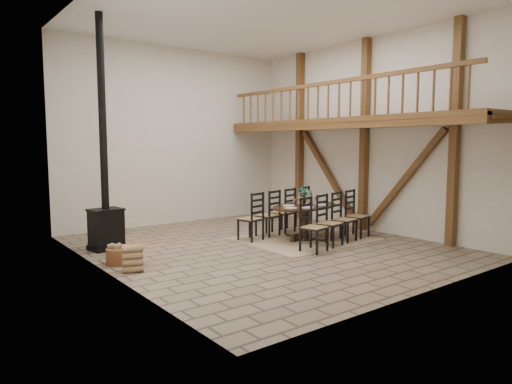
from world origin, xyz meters
TOP-DOWN VIEW (x-y plane):
  - ground at (0.00, 0.00)m, footprint 8.00×8.00m
  - room_shell at (1.19, 0.00)m, footprint 7.02×8.02m
  - rug at (1.30, 0.03)m, footprint 3.00×2.50m
  - dining_table at (1.30, 0.03)m, footprint 2.89×2.71m
  - wood_stove at (-2.87, 1.86)m, footprint 0.76×0.62m
  - log_basket at (-3.12, 0.49)m, footprint 0.47×0.47m
  - log_stack at (-3.11, -0.18)m, footprint 0.42×0.35m

SIDE VIEW (x-z plane):
  - ground at x=0.00m, z-range 0.00..0.00m
  - rug at x=1.30m, z-range 0.00..0.02m
  - log_basket at x=-3.12m, z-range -0.03..0.36m
  - log_stack at x=-3.11m, z-range 0.00..0.49m
  - dining_table at x=1.30m, z-range -0.23..1.05m
  - wood_stove at x=-2.87m, z-range -1.38..3.62m
  - room_shell at x=1.19m, z-range 0.51..5.52m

